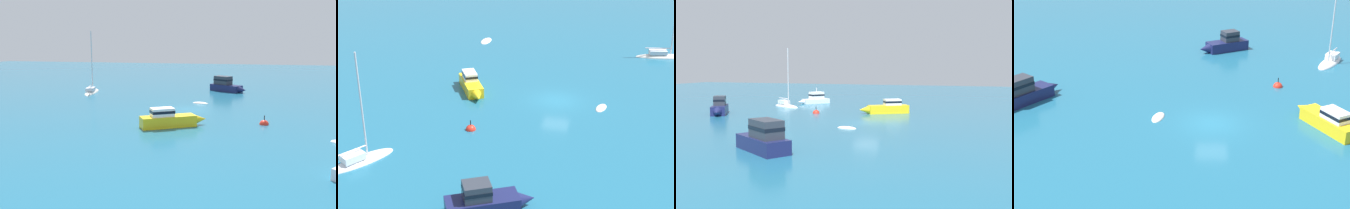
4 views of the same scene
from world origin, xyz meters
The scene contains 7 objects.
ground_plane centered at (0.00, 0.00, 0.00)m, with size 160.00×160.00×0.00m, color #1E607F.
launch centered at (-18.68, 1.27, 0.80)m, with size 3.94×5.61×2.18m.
tender centered at (-0.75, -4.24, 0.00)m, with size 2.08×1.22×0.37m.
ketch centered at (-15.14, 12.00, 0.18)m, with size 5.36×4.02×8.68m.
powerboat centered at (-3.11, -15.75, 0.90)m, with size 5.76×4.52×2.27m.
launch_1 centered at (0.23, 8.54, 0.69)m, with size 5.92×4.18×1.75m.
channel_buoy centered at (-8.00, 5.86, 0.00)m, with size 0.86×0.86×1.28m.
Camera 4 is at (33.62, -0.07, 16.26)m, focal length 52.17 mm.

